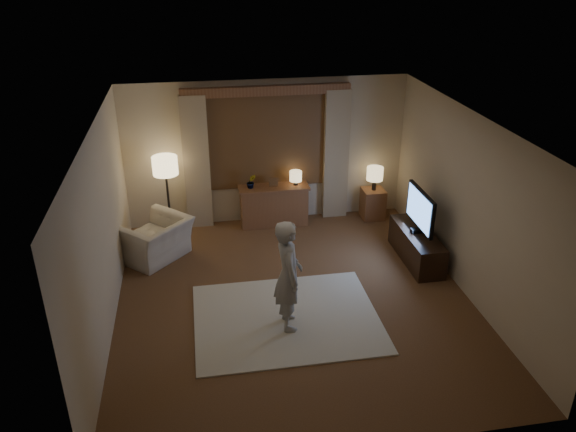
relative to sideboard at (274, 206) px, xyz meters
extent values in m
cube|color=brown|center=(-0.08, -2.50, -0.36)|extent=(5.00, 5.50, 0.02)
cube|color=silver|center=(-0.08, -2.50, 2.26)|extent=(5.00, 5.50, 0.02)
cube|color=beige|center=(-0.08, 0.26, 0.95)|extent=(5.00, 0.02, 2.60)
cube|color=beige|center=(-0.08, -5.26, 0.95)|extent=(5.00, 0.02, 2.60)
cube|color=beige|center=(-2.59, -2.50, 0.95)|extent=(0.02, 5.50, 2.60)
cube|color=beige|center=(2.43, -2.50, 0.95)|extent=(0.02, 5.50, 2.60)
cube|color=black|center=(-0.08, 0.23, 1.20)|extent=(2.00, 0.01, 1.70)
cube|color=brown|center=(-0.08, 0.22, 1.20)|extent=(2.08, 0.04, 1.78)
cube|color=tan|center=(-1.33, 0.15, 0.85)|extent=(0.45, 0.12, 2.40)
cube|color=tan|center=(1.17, 0.15, 0.85)|extent=(0.45, 0.12, 2.40)
cube|color=brown|center=(-0.08, 0.17, 2.07)|extent=(2.90, 0.14, 0.16)
cube|color=beige|center=(-0.27, -2.94, -0.34)|extent=(2.50, 2.00, 0.02)
cube|color=brown|center=(0.00, 0.00, 0.00)|extent=(1.20, 0.40, 0.70)
cube|color=brown|center=(0.00, 0.00, 0.45)|extent=(0.16, 0.02, 0.20)
imported|color=#999999|center=(-0.40, 0.00, 0.50)|extent=(0.17, 0.13, 0.30)
cylinder|color=black|center=(0.40, 0.00, 0.41)|extent=(0.08, 0.08, 0.12)
cylinder|color=#F3D392|center=(0.40, 0.00, 0.56)|extent=(0.22, 0.22, 0.18)
cylinder|color=black|center=(-1.85, -0.15, -0.34)|extent=(0.31, 0.31, 0.03)
cylinder|color=black|center=(-1.85, -0.15, 0.23)|extent=(0.04, 0.04, 1.16)
cylinder|color=#F3D392|center=(-1.85, -0.15, 0.96)|extent=(0.43, 0.43, 0.31)
imported|color=beige|center=(-2.09, -0.92, -0.01)|extent=(1.36, 1.37, 0.67)
cube|color=brown|center=(1.86, -0.05, -0.07)|extent=(0.40, 0.40, 0.56)
cylinder|color=black|center=(1.86, -0.05, 0.31)|extent=(0.08, 0.08, 0.20)
cylinder|color=#F3D392|center=(1.86, -0.05, 0.53)|extent=(0.30, 0.30, 0.24)
cube|color=black|center=(2.07, -1.70, -0.10)|extent=(0.45, 1.40, 0.50)
cube|color=black|center=(2.07, -1.70, 0.18)|extent=(0.24, 0.11, 0.07)
cube|color=black|center=(2.07, -1.70, 0.56)|extent=(0.05, 0.98, 0.60)
cube|color=#558EE9|center=(2.04, -1.70, 0.56)|extent=(0.00, 0.91, 0.54)
imported|color=#A9A59C|center=(-0.27, -3.09, 0.44)|extent=(0.37, 0.56, 1.54)
camera|label=1|loc=(-1.32, -9.17, 4.24)|focal=35.00mm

